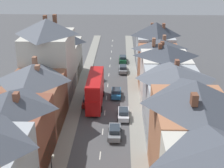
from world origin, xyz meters
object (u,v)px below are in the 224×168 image
object	(u,v)px
car_mid_white	(123,114)
car_near_silver	(115,132)
car_parked_right_a	(116,93)
car_parked_left_b	(94,73)
car_mid_black	(123,59)
car_parked_left_a	(88,101)
double_decker_bus_lead	(95,89)
car_near_blue	(123,69)

from	to	relation	value
car_mid_white	car_near_silver	bearing A→B (deg)	-103.02
car_parked_right_a	car_near_silver	bearing A→B (deg)	-90.00
car_parked_left_b	car_mid_white	distance (m)	19.71
car_near_silver	car_parked_left_b	distance (m)	24.82
car_near_silver	car_mid_black	bearing A→B (deg)	87.82
car_parked_left_a	car_parked_right_a	distance (m)	6.18
double_decker_bus_lead	car_mid_black	bearing A→B (deg)	78.22
car_parked_left_a	car_mid_white	size ratio (longest dim) A/B	0.96
double_decker_bus_lead	car_parked_right_a	distance (m)	5.23
double_decker_bus_lead	car_near_blue	xyz separation A→B (m)	(4.91, 16.49, -2.00)
car_near_silver	car_parked_left_b	size ratio (longest dim) A/B	1.13
double_decker_bus_lead	car_parked_left_b	distance (m)	13.90
car_parked_left_a	car_parked_left_b	world-z (taller)	car_parked_left_a
car_parked_right_a	car_parked_left_b	xyz separation A→B (m)	(-4.90, 10.48, -0.02)
car_parked_right_a	car_mid_black	world-z (taller)	car_mid_black
double_decker_bus_lead	car_near_silver	xyz separation A→B (m)	(3.61, -10.63, -1.98)
car_parked_left_b	car_mid_white	bearing A→B (deg)	-71.66
double_decker_bus_lead	car_mid_white	distance (m)	7.29
car_near_blue	car_parked_left_b	size ratio (longest dim) A/B	1.18
car_parked_right_a	car_mid_white	size ratio (longest dim) A/B	1.01
car_parked_left_a	car_mid_black	distance (m)	24.89
car_parked_right_a	car_mid_black	xyz separation A→B (m)	(1.30, 20.33, 0.02)
car_near_silver	car_parked_left_a	xyz separation A→B (m)	(-4.90, 10.07, -0.01)
car_parked_right_a	car_parked_left_b	distance (m)	11.57
double_decker_bus_lead	car_parked_right_a	size ratio (longest dim) A/B	2.54
car_near_silver	car_mid_white	world-z (taller)	car_near_silver
car_near_blue	car_parked_left_b	distance (m)	6.80
double_decker_bus_lead	car_parked_right_a	xyz separation A→B (m)	(3.61, 3.21, -1.99)
car_near_blue	car_parked_right_a	xyz separation A→B (m)	(-1.30, -13.28, 0.01)
car_parked_right_a	car_mid_white	xyz separation A→B (m)	(1.30, -8.22, 0.00)
car_near_silver	car_parked_left_b	world-z (taller)	car_near_silver
car_near_blue	car_near_silver	xyz separation A→B (m)	(-1.30, -27.12, 0.02)
car_parked_right_a	car_mid_white	world-z (taller)	car_mid_white
car_mid_black	car_parked_left_b	bearing A→B (deg)	-122.18
car_near_silver	car_mid_black	size ratio (longest dim) A/B	0.97
car_near_blue	car_mid_white	distance (m)	21.50
car_near_blue	car_near_silver	bearing A→B (deg)	-92.74
car_parked_left_a	car_mid_white	world-z (taller)	car_parked_left_a
car_parked_left_a	car_mid_white	xyz separation A→B (m)	(6.20, -4.45, -0.00)
car_near_blue	double_decker_bus_lead	bearing A→B (deg)	-106.58
car_near_silver	car_parked_right_a	distance (m)	13.85
double_decker_bus_lead	car_parked_left_b	bearing A→B (deg)	95.38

